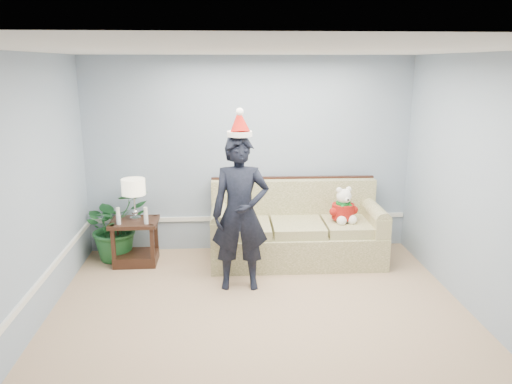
{
  "coord_description": "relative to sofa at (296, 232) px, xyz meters",
  "views": [
    {
      "loc": [
        -0.38,
        -4.31,
        2.59
      ],
      "look_at": [
        0.03,
        1.55,
        1.07
      ],
      "focal_mm": 35.0,
      "sensor_mm": 36.0,
      "label": 1
    }
  ],
  "objects": [
    {
      "name": "man",
      "position": [
        -0.78,
        -0.83,
        0.53
      ],
      "size": [
        0.67,
        0.45,
        1.82
      ],
      "primitive_type": "imported",
      "rotation": [
        0.0,
        0.0,
        -0.02
      ],
      "color": "black",
      "rests_on": "room_shell"
    },
    {
      "name": "side_table",
      "position": [
        -2.14,
        -0.01,
        -0.15
      ],
      "size": [
        0.61,
        0.52,
        0.59
      ],
      "rotation": [
        0.0,
        0.0,
        0.0
      ],
      "color": "#3D2016",
      "rests_on": "room_shell"
    },
    {
      "name": "santa_hat",
      "position": [
        -0.78,
        -0.82,
        1.57
      ],
      "size": [
        0.31,
        0.35,
        0.33
      ],
      "rotation": [
        0.0,
        0.0,
        0.14
      ],
      "color": "white",
      "rests_on": "man"
    },
    {
      "name": "candle_pair",
      "position": [
        -2.14,
        -0.16,
        0.32
      ],
      "size": [
        0.4,
        0.06,
        0.22
      ],
      "color": "silver",
      "rests_on": "side_table"
    },
    {
      "name": "wainscot_trim",
      "position": [
        -1.78,
        -0.85,
        0.07
      ],
      "size": [
        4.49,
        4.99,
        0.06
      ],
      "color": "white",
      "rests_on": "room_shell"
    },
    {
      "name": "table_lamp",
      "position": [
        -2.14,
        0.05,
        0.63
      ],
      "size": [
        0.31,
        0.31,
        0.55
      ],
      "color": "silver",
      "rests_on": "side_table"
    },
    {
      "name": "sofa",
      "position": [
        0.0,
        0.0,
        0.0
      ],
      "size": [
        2.28,
        1.01,
        1.06
      ],
      "rotation": [
        0.0,
        0.0,
        -0.02
      ],
      "color": "olive",
      "rests_on": "room_shell"
    },
    {
      "name": "teddy_bear",
      "position": [
        0.6,
        -0.14,
        0.35
      ],
      "size": [
        0.35,
        0.36,
        0.48
      ],
      "rotation": [
        0.0,
        0.0,
        0.21
      ],
      "color": "white",
      "rests_on": "sofa"
    },
    {
      "name": "room_shell",
      "position": [
        -0.6,
        -2.03,
        0.97
      ],
      "size": [
        4.54,
        5.04,
        2.74
      ],
      "color": "tan",
      "rests_on": "ground"
    },
    {
      "name": "houseplant",
      "position": [
        -2.43,
        0.17,
        0.1
      ],
      "size": [
        1.13,
        1.11,
        0.95
      ],
      "primitive_type": "imported",
      "rotation": [
        0.0,
        0.0,
        0.67
      ],
      "color": "#205E2B",
      "rests_on": "room_shell"
    }
  ]
}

